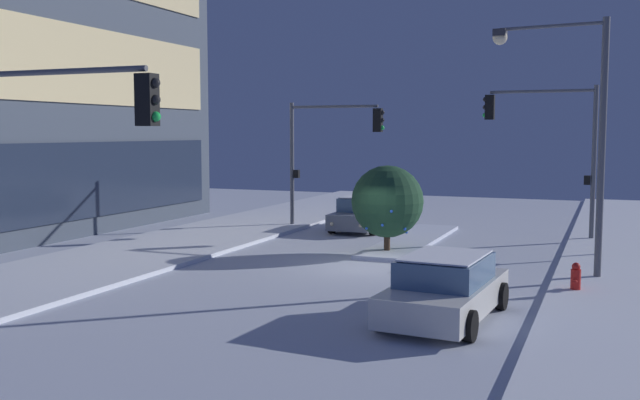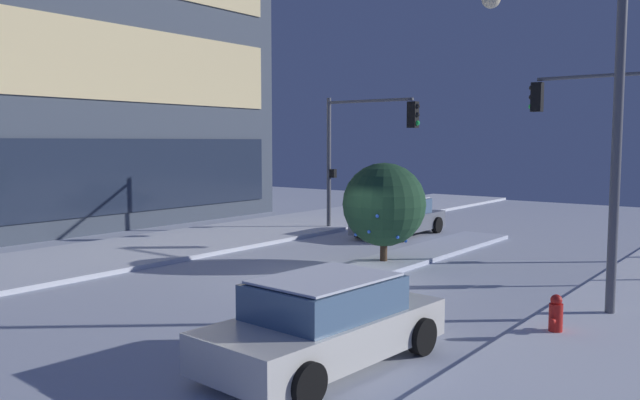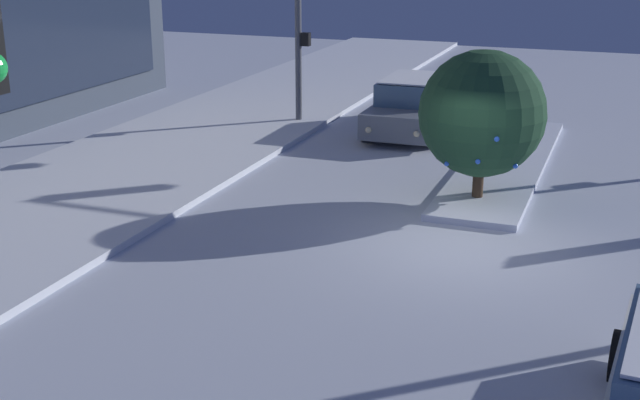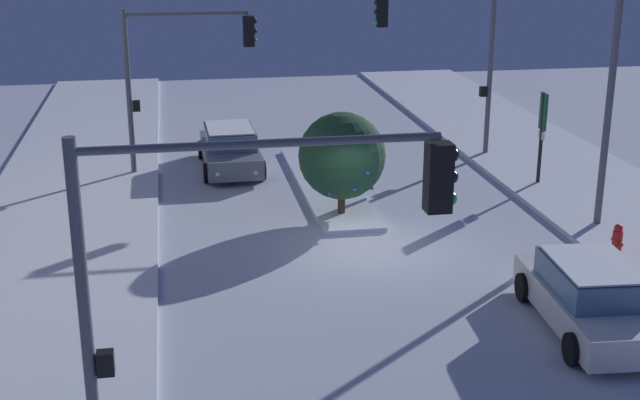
% 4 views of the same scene
% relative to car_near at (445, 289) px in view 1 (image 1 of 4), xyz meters
% --- Properties ---
extents(ground, '(52.00, 52.00, 0.00)m').
position_rel_car_near_xyz_m(ground, '(5.46, 3.56, -0.71)').
color(ground, silver).
extents(curb_strip_far, '(52.00, 5.20, 0.14)m').
position_rel_car_near_xyz_m(curb_strip_far, '(5.46, 11.68, -0.64)').
color(curb_strip_far, silver).
rests_on(curb_strip_far, ground).
extents(median_strip, '(9.00, 1.80, 0.14)m').
position_rel_car_near_xyz_m(median_strip, '(10.99, 3.68, -0.64)').
color(median_strip, silver).
rests_on(median_strip, ground).
extents(car_near, '(4.74, 2.39, 1.49)m').
position_rel_car_near_xyz_m(car_near, '(0.00, 0.00, 0.00)').
color(car_near, silver).
rests_on(car_near, ground).
extents(car_far, '(4.73, 2.09, 1.49)m').
position_rel_car_near_xyz_m(car_far, '(13.70, 6.59, -0.00)').
color(car_far, slate).
rests_on(car_far, ground).
extents(traffic_light_corner_far_right, '(0.32, 4.39, 5.57)m').
position_rel_car_near_xyz_m(traffic_light_corner_far_right, '(13.41, 8.15, 3.13)').
color(traffic_light_corner_far_right, '#565960').
rests_on(traffic_light_corner_far_right, ground).
extents(traffic_light_corner_far_left, '(0.32, 5.35, 5.67)m').
position_rel_car_near_xyz_m(traffic_light_corner_far_left, '(-4.33, 7.74, 3.25)').
color(traffic_light_corner_far_left, '#565960').
rests_on(traffic_light_corner_far_left, ground).
extents(traffic_light_corner_near_right, '(0.32, 4.39, 6.07)m').
position_rel_car_near_xyz_m(traffic_light_corner_near_right, '(13.81, -1.10, 3.45)').
color(traffic_light_corner_near_right, '#565960').
rests_on(traffic_light_corner_near_right, ground).
extents(street_lamp_arched, '(0.72, 3.26, 7.44)m').
position_rel_car_near_xyz_m(street_lamp_arched, '(5.96, -2.22, 4.18)').
color(street_lamp_arched, '#565960').
rests_on(street_lamp_arched, ground).
extents(fire_hydrant, '(0.48, 0.26, 0.85)m').
position_rel_car_near_xyz_m(fire_hydrant, '(3.81, -2.64, -0.30)').
color(fire_hydrant, red).
rests_on(fire_hydrant, ground).
extents(parking_info_sign, '(0.55, 0.12, 3.07)m').
position_rel_car_near_xyz_m(parking_info_sign, '(9.91, -3.12, 1.25)').
color(parking_info_sign, black).
rests_on(parking_info_sign, ground).
extents(decorated_tree_median, '(2.52, 2.52, 3.11)m').
position_rel_car_near_xyz_m(decorated_tree_median, '(8.00, 3.79, 1.14)').
color(decorated_tree_median, '#473323').
rests_on(decorated_tree_median, ground).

